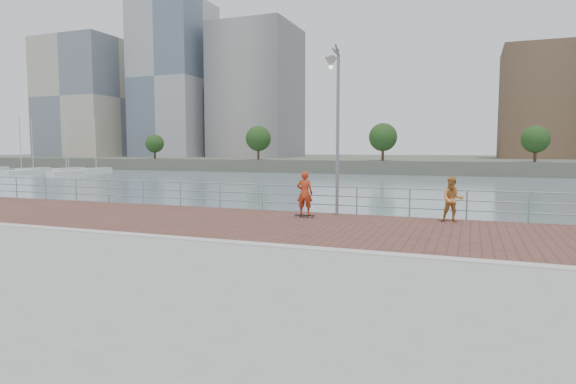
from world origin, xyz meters
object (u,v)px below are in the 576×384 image
(guardrail, at_px, (332,197))
(bystander, at_px, (452,199))
(street_lamp, at_px, (335,101))
(skateboarder, at_px, (305,193))

(guardrail, distance_m, bystander, 4.71)
(bystander, bearing_deg, guardrail, 164.41)
(street_lamp, xyz_separation_m, skateboarder, (-1.00, -0.55, -3.49))
(guardrail, bearing_deg, skateboarder, -113.38)
(guardrail, height_order, skateboarder, skateboarder)
(skateboarder, bearing_deg, guardrail, -119.77)
(skateboarder, height_order, bystander, skateboarder)
(guardrail, xyz_separation_m, street_lamp, (0.35, -0.96, 3.75))
(street_lamp, relative_size, skateboarder, 3.71)
(street_lamp, height_order, bystander, street_lamp)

